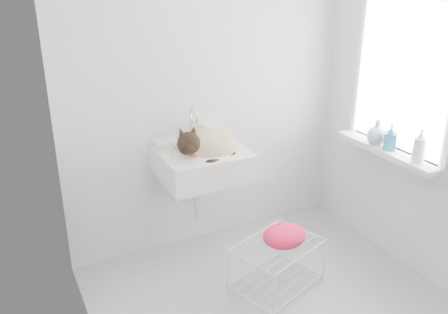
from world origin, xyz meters
name	(u,v)px	position (x,y,z in m)	size (l,w,h in m)	color
floor	(275,306)	(0.00, 0.00, 0.00)	(2.20, 2.00, 0.02)	#A6A7A9
back_wall	(208,83)	(0.00, 1.00, 1.25)	(2.20, 0.02, 2.50)	white
right_wall	(428,98)	(1.10, 0.00, 1.25)	(0.02, 2.00, 2.50)	white
left_wall	(81,155)	(-1.10, 0.00, 1.25)	(0.02, 2.00, 2.50)	white
window_glass	(405,77)	(1.09, 0.20, 1.35)	(0.01, 0.80, 1.00)	white
window_frame	(404,77)	(1.07, 0.20, 1.35)	(0.04, 0.90, 1.10)	white
windowsill	(387,151)	(1.01, 0.20, 0.83)	(0.16, 0.88, 0.04)	white
sink	(202,151)	(-0.17, 0.74, 0.85)	(0.60, 0.52, 0.24)	white
faucet	(191,124)	(-0.17, 0.92, 0.99)	(0.22, 0.15, 0.22)	silver
cat	(205,146)	(-0.16, 0.72, 0.89)	(0.47, 0.38, 0.29)	tan
wire_rack	(277,267)	(0.12, 0.18, 0.15)	(0.56, 0.39, 0.33)	silver
towel	(284,240)	(0.15, 0.16, 0.36)	(0.30, 0.21, 0.12)	red
bottle_a	(417,162)	(1.00, -0.08, 0.85)	(0.07, 0.07, 0.19)	white
bottle_b	(389,150)	(1.00, 0.18, 0.85)	(0.08, 0.08, 0.18)	#216B85
bottle_c	(376,144)	(1.00, 0.31, 0.85)	(0.14, 0.14, 0.18)	#AABED7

